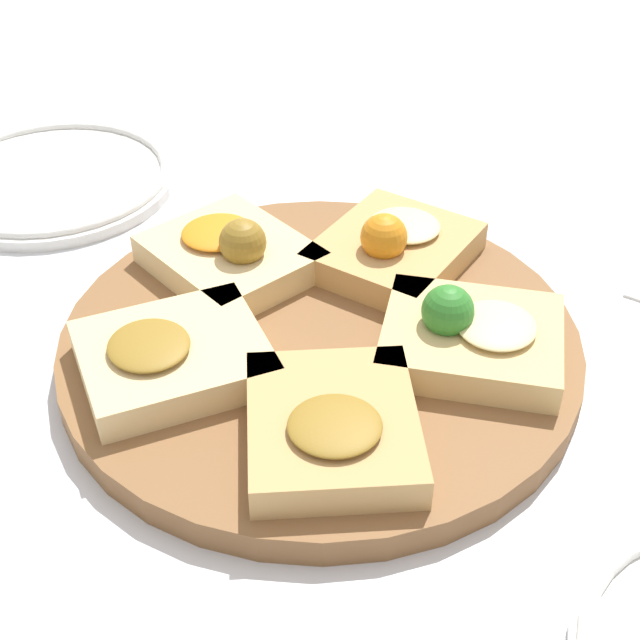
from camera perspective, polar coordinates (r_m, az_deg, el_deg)
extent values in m
plane|color=silver|center=(0.64, 0.00, -2.27)|extent=(3.00, 3.00, 0.00)
cylinder|color=brown|center=(0.63, 0.00, -1.55)|extent=(0.36, 0.36, 0.02)
cube|color=#E5C689|center=(0.59, -9.36, -2.38)|extent=(0.14, 0.15, 0.02)
ellipsoid|color=olive|center=(0.58, -10.91, -1.58)|extent=(0.07, 0.07, 0.01)
cube|color=tan|center=(0.54, 0.80, -6.81)|extent=(0.16, 0.15, 0.02)
ellipsoid|color=olive|center=(0.52, 0.96, -6.76)|extent=(0.08, 0.08, 0.01)
cube|color=#DBB775|center=(0.61, 9.66, -1.27)|extent=(0.15, 0.15, 0.02)
ellipsoid|color=beige|center=(0.60, 11.22, -0.32)|extent=(0.07, 0.08, 0.01)
sphere|color=#2D7A28|center=(0.60, 8.18, 0.59)|extent=(0.04, 0.04, 0.04)
cube|color=tan|center=(0.69, 4.77, 4.45)|extent=(0.12, 0.14, 0.02)
ellipsoid|color=beige|center=(0.69, 5.44, 6.06)|extent=(0.07, 0.06, 0.01)
sphere|color=orange|center=(0.67, 4.11, 5.33)|extent=(0.04, 0.04, 0.04)
cube|color=#E5C689|center=(0.69, -5.77, 4.04)|extent=(0.13, 0.11, 0.02)
ellipsoid|color=orange|center=(0.69, -6.59, 5.61)|extent=(0.06, 0.06, 0.01)
sphere|color=olive|center=(0.66, -4.97, 4.99)|extent=(0.04, 0.04, 0.04)
cylinder|color=white|center=(0.87, -16.71, 8.47)|extent=(0.23, 0.23, 0.01)
torus|color=white|center=(0.87, -16.79, 8.87)|extent=(0.22, 0.22, 0.01)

